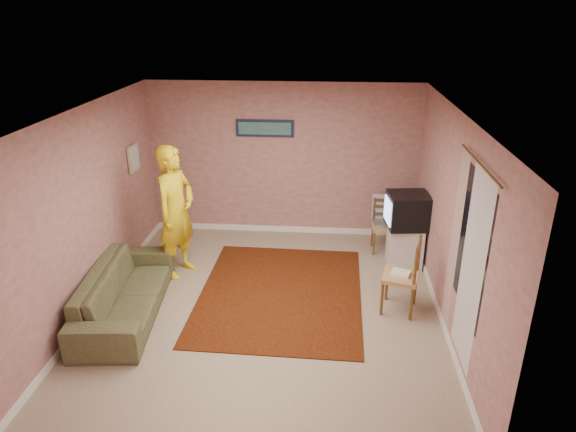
# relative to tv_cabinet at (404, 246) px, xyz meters

# --- Properties ---
(ground) EXTENTS (5.00, 5.00, 0.00)m
(ground) POSITION_rel_tv_cabinet_xyz_m (-1.95, -1.40, -0.32)
(ground) COLOR tan
(ground) RESTS_ON ground
(wall_back) EXTENTS (4.50, 0.02, 2.60)m
(wall_back) POSITION_rel_tv_cabinet_xyz_m (-1.95, 1.10, 0.98)
(wall_back) COLOR tan
(wall_back) RESTS_ON ground
(wall_front) EXTENTS (4.50, 0.02, 2.60)m
(wall_front) POSITION_rel_tv_cabinet_xyz_m (-1.95, -3.90, 0.98)
(wall_front) COLOR tan
(wall_front) RESTS_ON ground
(wall_left) EXTENTS (0.02, 5.00, 2.60)m
(wall_left) POSITION_rel_tv_cabinet_xyz_m (-4.20, -1.40, 0.98)
(wall_left) COLOR tan
(wall_left) RESTS_ON ground
(wall_right) EXTENTS (0.02, 5.00, 2.60)m
(wall_right) POSITION_rel_tv_cabinet_xyz_m (0.30, -1.40, 0.98)
(wall_right) COLOR tan
(wall_right) RESTS_ON ground
(ceiling) EXTENTS (4.50, 5.00, 0.02)m
(ceiling) POSITION_rel_tv_cabinet_xyz_m (-1.95, -1.40, 2.28)
(ceiling) COLOR silver
(ceiling) RESTS_ON wall_back
(baseboard_back) EXTENTS (4.50, 0.02, 0.10)m
(baseboard_back) POSITION_rel_tv_cabinet_xyz_m (-1.95, 1.09, -0.27)
(baseboard_back) COLOR white
(baseboard_back) RESTS_ON ground
(baseboard_left) EXTENTS (0.02, 5.00, 0.10)m
(baseboard_left) POSITION_rel_tv_cabinet_xyz_m (-4.19, -1.40, -0.27)
(baseboard_left) COLOR white
(baseboard_left) RESTS_ON ground
(baseboard_right) EXTENTS (0.02, 5.00, 0.10)m
(baseboard_right) POSITION_rel_tv_cabinet_xyz_m (0.29, -1.40, -0.27)
(baseboard_right) COLOR white
(baseboard_right) RESTS_ON ground
(window) EXTENTS (0.01, 1.10, 1.50)m
(window) POSITION_rel_tv_cabinet_xyz_m (0.29, -2.30, 1.13)
(window) COLOR black
(window) RESTS_ON wall_right
(curtain_sheer) EXTENTS (0.01, 0.75, 2.10)m
(curtain_sheer) POSITION_rel_tv_cabinet_xyz_m (0.28, -2.45, 0.93)
(curtain_sheer) COLOR silver
(curtain_sheer) RESTS_ON wall_right
(curtain_floral) EXTENTS (0.01, 0.35, 2.10)m
(curtain_floral) POSITION_rel_tv_cabinet_xyz_m (0.26, -1.75, 0.93)
(curtain_floral) COLOR beige
(curtain_floral) RESTS_ON wall_right
(curtain_rod) EXTENTS (0.02, 1.40, 0.02)m
(curtain_rod) POSITION_rel_tv_cabinet_xyz_m (0.25, -2.30, 2.00)
(curtain_rod) COLOR brown
(curtain_rod) RESTS_ON wall_right
(picture_back) EXTENTS (0.95, 0.04, 0.28)m
(picture_back) POSITION_rel_tv_cabinet_xyz_m (-2.25, 1.07, 1.53)
(picture_back) COLOR #141B37
(picture_back) RESTS_ON wall_back
(picture_left) EXTENTS (0.04, 0.38, 0.42)m
(picture_left) POSITION_rel_tv_cabinet_xyz_m (-4.17, 0.20, 1.23)
(picture_left) COLOR tan
(picture_left) RESTS_ON wall_left
(area_rug) EXTENTS (2.27, 2.81, 0.01)m
(area_rug) POSITION_rel_tv_cabinet_xyz_m (-1.80, -1.01, -0.32)
(area_rug) COLOR black
(area_rug) RESTS_ON ground
(tv_cabinet) EXTENTS (0.51, 0.46, 0.65)m
(tv_cabinet) POSITION_rel_tv_cabinet_xyz_m (0.00, 0.00, 0.00)
(tv_cabinet) COLOR silver
(tv_cabinet) RESTS_ON ground
(crt_tv) EXTENTS (0.65, 0.60, 0.51)m
(crt_tv) POSITION_rel_tv_cabinet_xyz_m (-0.01, -0.00, 0.58)
(crt_tv) COLOR black
(crt_tv) RESTS_ON tv_cabinet
(chair_a) EXTENTS (0.40, 0.38, 0.47)m
(chair_a) POSITION_rel_tv_cabinet_xyz_m (-0.27, 0.47, 0.20)
(chair_a) COLOR tan
(chair_a) RESTS_ON ground
(dvd_player) EXTENTS (0.37, 0.29, 0.06)m
(dvd_player) POSITION_rel_tv_cabinet_xyz_m (-0.27, 0.47, 0.15)
(dvd_player) COLOR silver
(dvd_player) RESTS_ON chair_a
(blue_throw) EXTENTS (0.40, 0.05, 0.42)m
(blue_throw) POSITION_rel_tv_cabinet_xyz_m (-0.27, 0.66, 0.37)
(blue_throw) COLOR #7FA9D1
(blue_throw) RESTS_ON chair_a
(chair_b) EXTENTS (0.54, 0.56, 0.55)m
(chair_b) POSITION_rel_tv_cabinet_xyz_m (-0.23, -1.28, 0.30)
(chair_b) COLOR tan
(chair_b) RESTS_ON ground
(game_console) EXTENTS (0.27, 0.23, 0.05)m
(game_console) POSITION_rel_tv_cabinet_xyz_m (-0.23, -1.28, 0.22)
(game_console) COLOR white
(game_console) RESTS_ON chair_b
(sofa) EXTENTS (1.06, 2.24, 0.63)m
(sofa) POSITION_rel_tv_cabinet_xyz_m (-3.75, -1.65, -0.01)
(sofa) COLOR brown
(sofa) RESTS_ON ground
(person) EXTENTS (0.70, 0.83, 1.95)m
(person) POSITION_rel_tv_cabinet_xyz_m (-3.35, -0.51, 0.65)
(person) COLOR yellow
(person) RESTS_ON ground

